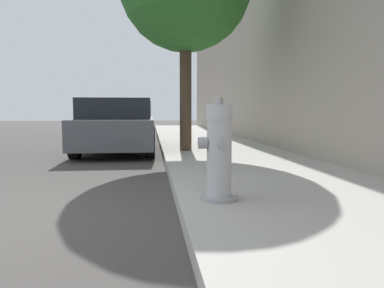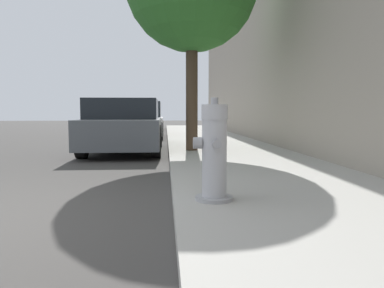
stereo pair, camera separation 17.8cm
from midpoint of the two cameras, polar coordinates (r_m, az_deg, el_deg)
sidewalk_slab at (r=3.61m, az=20.28°, el=-9.69°), size 2.61×40.00×0.14m
fire_hydrant at (r=3.47m, az=4.84°, el=-1.50°), size 0.37×0.36×0.95m
parked_car_near at (r=9.08m, az=-9.65°, el=2.69°), size 1.74×3.84×1.26m
parked_car_mid at (r=14.04m, az=-7.75°, el=3.53°), size 1.80×3.97×1.34m
parked_car_far at (r=19.98m, az=-7.40°, el=4.03°), size 1.87×4.44×1.41m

